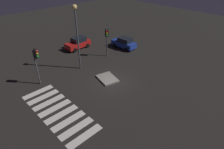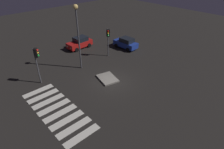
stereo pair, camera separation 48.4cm
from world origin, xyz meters
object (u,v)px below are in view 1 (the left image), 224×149
(car_blue, at_px, (124,43))
(traffic_light_south, at_px, (36,58))
(traffic_light_west, at_px, (107,36))
(street_lamp, at_px, (77,27))
(car_red, at_px, (78,43))
(traffic_island, at_px, (107,78))

(car_blue, distance_m, traffic_light_south, 14.18)
(traffic_light_west, xyz_separation_m, street_lamp, (0.18, -4.78, 2.30))
(traffic_light_south, bearing_deg, traffic_light_west, 41.71)
(car_blue, bearing_deg, traffic_light_south, 88.35)
(car_red, distance_m, street_lamp, 7.90)
(traffic_island, xyz_separation_m, traffic_light_west, (-4.44, 4.08, 2.93))
(traffic_light_south, relative_size, traffic_light_west, 1.05)
(traffic_island, height_order, car_blue, car_blue)
(car_blue, height_order, traffic_light_west, traffic_light_west)
(traffic_island, relative_size, car_blue, 0.71)
(traffic_island, relative_size, traffic_light_south, 0.67)
(car_red, bearing_deg, car_blue, 133.84)
(traffic_light_south, xyz_separation_m, traffic_light_west, (-0.02, 9.99, -0.15))
(traffic_island, distance_m, traffic_light_south, 8.00)
(traffic_island, xyz_separation_m, car_red, (-9.73, 2.86, 0.76))
(traffic_island, height_order, traffic_light_west, traffic_light_west)
(traffic_island, distance_m, car_red, 10.17)
(traffic_island, relative_size, street_lamp, 0.36)
(traffic_island, height_order, street_lamp, street_lamp)
(car_blue, bearing_deg, car_red, 43.40)
(car_blue, xyz_separation_m, traffic_light_west, (0.38, -3.99, 2.20))
(traffic_light_south, xyz_separation_m, street_lamp, (0.15, 5.21, 2.15))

